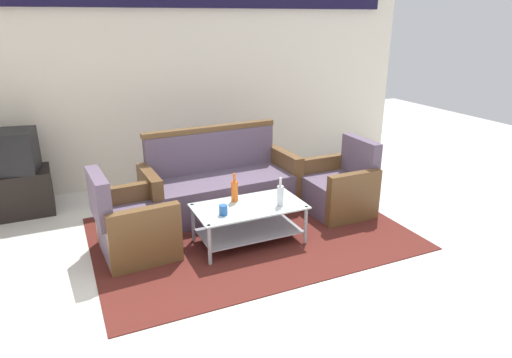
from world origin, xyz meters
TOP-DOWN VIEW (x-y plane):
  - ground_plane at (0.00, 0.00)m, footprint 14.00×14.00m
  - wall_back at (0.00, 3.05)m, footprint 6.52×0.19m
  - rug at (-0.14, 0.95)m, footprint 3.21×2.23m
  - couch at (-0.20, 1.67)m, footprint 1.83×0.81m
  - armchair_left at (-1.33, 1.04)m, footprint 0.74×0.80m
  - armchair_right at (1.05, 1.06)m, footprint 0.70×0.76m
  - coffee_table at (-0.23, 0.78)m, footprint 1.10×0.60m
  - bottle_clear at (0.06, 0.65)m, footprint 0.07×0.07m
  - bottle_orange at (-0.31, 0.94)m, footprint 0.07×0.07m
  - cup at (-0.54, 0.67)m, footprint 0.08×0.08m
  - tv_stand at (-2.41, 2.55)m, footprint 0.80×0.50m
  - television at (-2.41, 2.55)m, footprint 0.66×0.53m

SIDE VIEW (x-z plane):
  - ground_plane at x=0.00m, z-range 0.00..0.00m
  - rug at x=-0.14m, z-range 0.00..0.01m
  - tv_stand at x=-2.41m, z-range 0.00..0.52m
  - coffee_table at x=-0.23m, z-range 0.07..0.47m
  - armchair_left at x=-1.33m, z-range -0.14..0.71m
  - armchair_right at x=1.05m, z-range -0.14..0.71m
  - couch at x=-0.20m, z-range -0.16..0.80m
  - cup at x=-0.54m, z-range 0.41..0.51m
  - bottle_clear at x=0.06m, z-range 0.37..0.67m
  - bottle_orange at x=-0.31m, z-range 0.37..0.68m
  - television at x=-2.41m, z-range 0.52..1.00m
  - wall_back at x=0.00m, z-range 0.08..2.88m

